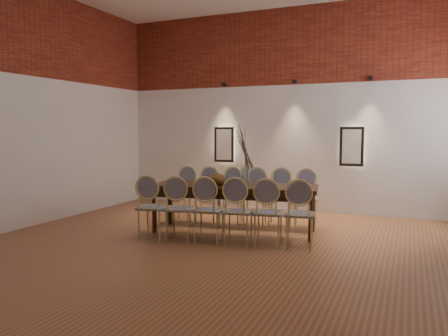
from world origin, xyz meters
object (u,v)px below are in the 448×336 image
at_px(chair_far_e, 280,198).
at_px(book, 220,183).
at_px(chair_near_b, 181,209).
at_px(chair_far_c, 231,196).
at_px(chair_far_a, 184,194).
at_px(chair_far_d, 255,197).
at_px(chair_near_a, 153,207).
at_px(chair_far_f, 306,198).
at_px(bowl, 218,179).
at_px(chair_near_c, 209,210).
at_px(chair_near_e, 268,213).
at_px(chair_near_d, 238,211).
at_px(chair_near_f, 300,214).
at_px(chair_far_b, 207,195).
at_px(dining_table, 234,209).
at_px(vase, 245,176).

height_order(chair_far_e, book, chair_far_e).
xyz_separation_m(chair_near_b, chair_far_c, (0.20, 1.44, 0.00)).
distance_m(chair_far_a, chair_far_d, 1.29).
relative_size(chair_near_a, book, 3.62).
relative_size(chair_far_f, bowl, 3.92).
bearing_deg(book, chair_near_a, -127.66).
relative_size(chair_near_c, chair_far_a, 1.00).
bearing_deg(chair_far_f, book, 24.95).
relative_size(chair_near_e, book, 3.62).
height_order(chair_near_d, chair_far_f, same).
bearing_deg(chair_near_f, chair_far_a, 147.09).
xyz_separation_m(chair_near_e, chair_far_a, (-1.91, 1.09, 0.00)).
height_order(chair_near_f, chair_far_b, same).
distance_m(dining_table, chair_near_b, 0.95).
height_order(chair_far_b, vase, vase).
distance_m(dining_table, vase, 0.55).
distance_m(chair_near_d, chair_near_f, 0.86).
bearing_deg(chair_near_c, chair_near_a, -180.00).
height_order(chair_near_e, chair_far_b, same).
relative_size(chair_far_a, chair_far_f, 1.00).
xyz_separation_m(vase, book, (-0.42, 0.01, -0.14)).
bearing_deg(book, chair_near_f, -21.29).
relative_size(chair_far_c, chair_far_e, 1.00).
relative_size(chair_near_f, bowl, 3.92).
relative_size(dining_table, book, 9.89).
height_order(chair_near_c, chair_near_d, same).
relative_size(chair_near_c, chair_near_d, 1.00).
bearing_deg(chair_near_a, chair_near_e, 0.00).
bearing_deg(chair_near_b, chair_far_e, 47.17).
relative_size(chair_near_f, vase, 3.13).
xyz_separation_m(chair_far_a, chair_far_b, (0.42, 0.07, 0.00)).
height_order(chair_far_a, book, chair_far_a).
bearing_deg(vase, chair_far_d, 95.85).
relative_size(chair_far_b, book, 3.62).
xyz_separation_m(chair_far_d, chair_far_f, (0.85, 0.14, 0.00)).
distance_m(chair_far_d, chair_far_e, 0.43).
relative_size(chair_near_d, vase, 3.13).
distance_m(chair_near_b, chair_far_d, 1.63).
xyz_separation_m(chair_near_e, book, (-1.00, 0.62, 0.30)).
xyz_separation_m(chair_near_b, book, (0.27, 0.83, 0.30)).
distance_m(chair_far_d, book, 0.82).
bearing_deg(chair_far_c, chair_near_b, 72.83).
distance_m(chair_far_a, vase, 1.49).
bearing_deg(vase, dining_table, -170.78).
distance_m(chair_near_a, chair_far_e, 2.20).
xyz_separation_m(chair_far_c, bowl, (0.09, -0.74, 0.37)).
xyz_separation_m(dining_table, bowl, (-0.24, -0.09, 0.46)).
bearing_deg(chair_far_a, book, 143.52).
bearing_deg(chair_near_b, chair_near_f, 0.00).
relative_size(chair_far_d, chair_far_e, 1.00).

